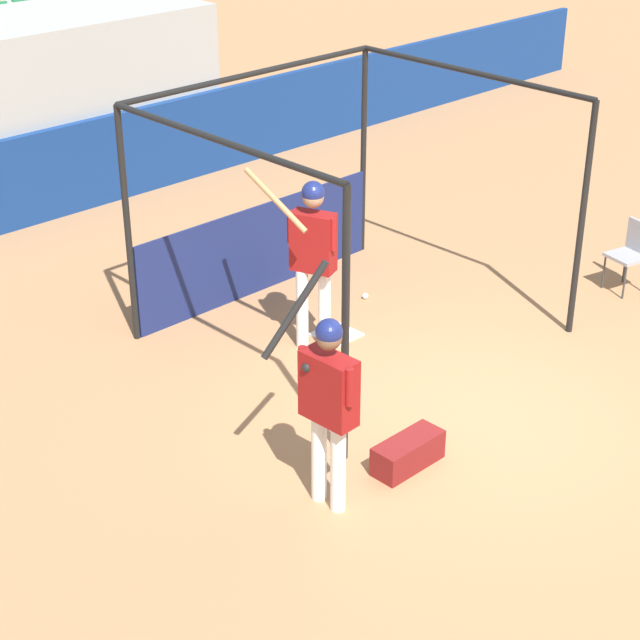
{
  "coord_description": "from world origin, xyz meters",
  "views": [
    {
      "loc": [
        -7.1,
        -5.19,
        5.51
      ],
      "look_at": [
        -1.02,
        1.11,
        1.03
      ],
      "focal_mm": 60.0,
      "sensor_mm": 36.0,
      "label": 1
    }
  ],
  "objects_px": {
    "folding_chair": "(633,249)",
    "baseball": "(365,296)",
    "player_waiting": "(328,395)",
    "equipment_bag": "(408,453)",
    "player_batter": "(312,248)"
  },
  "relations": [
    {
      "from": "folding_chair",
      "to": "baseball",
      "type": "height_order",
      "value": "folding_chair"
    },
    {
      "from": "player_waiting",
      "to": "equipment_bag",
      "type": "distance_m",
      "value": 1.29
    },
    {
      "from": "player_waiting",
      "to": "baseball",
      "type": "relative_size",
      "value": 28.26
    },
    {
      "from": "player_waiting",
      "to": "equipment_bag",
      "type": "bearing_deg",
      "value": -99.44
    },
    {
      "from": "player_waiting",
      "to": "baseball",
      "type": "bearing_deg",
      "value": -53.07
    },
    {
      "from": "folding_chair",
      "to": "baseball",
      "type": "xyz_separation_m",
      "value": [
        -2.47,
        1.99,
        -0.48
      ]
    },
    {
      "from": "player_waiting",
      "to": "baseball",
      "type": "distance_m",
      "value": 4.11
    },
    {
      "from": "folding_chair",
      "to": "player_waiting",
      "type": "bearing_deg",
      "value": 108.9
    },
    {
      "from": "player_batter",
      "to": "player_waiting",
      "type": "xyz_separation_m",
      "value": [
        -1.84,
        -2.11,
        -0.08
      ]
    },
    {
      "from": "player_batter",
      "to": "equipment_bag",
      "type": "bearing_deg",
      "value": 135.26
    },
    {
      "from": "player_waiting",
      "to": "folding_chair",
      "type": "xyz_separation_m",
      "value": [
        5.55,
        0.52,
        -0.55
      ]
    },
    {
      "from": "player_batter",
      "to": "baseball",
      "type": "height_order",
      "value": "player_batter"
    },
    {
      "from": "player_batter",
      "to": "baseball",
      "type": "distance_m",
      "value": 1.72
    },
    {
      "from": "player_waiting",
      "to": "equipment_bag",
      "type": "xyz_separation_m",
      "value": [
        0.89,
        -0.11,
        -0.92
      ]
    },
    {
      "from": "player_batter",
      "to": "baseball",
      "type": "xyz_separation_m",
      "value": [
        1.24,
        0.4,
        -1.11
      ]
    }
  ]
}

